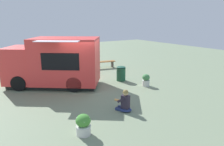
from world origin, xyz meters
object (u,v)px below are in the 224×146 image
object	(u,v)px
plaza_bench	(103,63)
planter_flowering_far	(146,80)
food_truck	(55,63)
person_customer	(125,103)
trash_bin	(121,73)
planter_flowering_near	(83,125)

from	to	relation	value
plaza_bench	planter_flowering_far	bearing A→B (deg)	-3.05
food_truck	planter_flowering_far	world-z (taller)	food_truck
person_customer	trash_bin	size ratio (longest dim) A/B	1.03
food_truck	trash_bin	bearing A→B (deg)	73.45
planter_flowering_near	trash_bin	xyz separation A→B (m)	(-4.41, 4.53, 0.09)
food_truck	planter_flowering_near	distance (m)	5.62
food_truck	planter_flowering_far	bearing A→B (deg)	56.96
person_customer	planter_flowering_far	xyz separation A→B (m)	(-2.03, 2.90, -0.01)
plaza_bench	trash_bin	bearing A→B (deg)	-12.91
food_truck	person_customer	world-z (taller)	food_truck
person_customer	planter_flowering_near	distance (m)	2.29
person_customer	trash_bin	world-z (taller)	person_customer
food_truck	plaza_bench	distance (m)	5.07
planter_flowering_near	trash_bin	bearing A→B (deg)	134.22
planter_flowering_near	trash_bin	distance (m)	6.32
planter_flowering_near	plaza_bench	xyz separation A→B (m)	(-7.89, 5.33, 0.04)
plaza_bench	planter_flowering_near	bearing A→B (deg)	-34.02
food_truck	person_customer	size ratio (longest dim) A/B	5.73
food_truck	trash_bin	distance (m)	3.81
person_customer	planter_flowering_far	distance (m)	3.54
food_truck	planter_flowering_near	world-z (taller)	food_truck
person_customer	planter_flowering_far	world-z (taller)	person_customer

